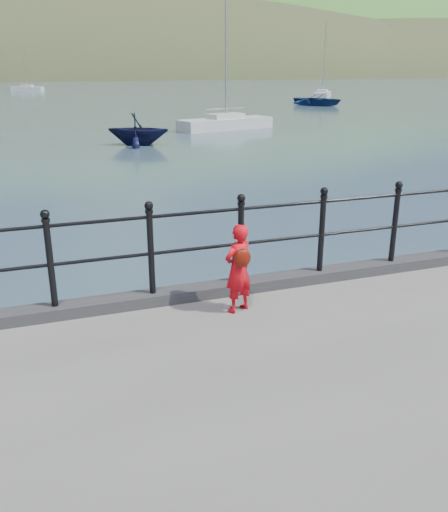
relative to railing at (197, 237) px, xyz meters
name	(u,v)px	position (x,y,z in m)	size (l,w,h in m)	color
ground	(196,358)	(0.00, 0.15, -1.82)	(600.00, 600.00, 0.00)	#2D4251
kerb	(198,292)	(0.00, 0.00, -0.75)	(60.00, 0.30, 0.15)	#28282B
railing	(197,237)	(0.00, 0.00, 0.00)	(18.11, 0.11, 1.20)	black
far_shore	(125,129)	(38.34, 239.56, -24.39)	(830.00, 200.00, 156.00)	#333A21
child	(238,268)	(0.35, -0.57, -0.26)	(0.48, 0.41, 1.12)	red
launch_blue	(318,100)	(26.78, 45.31, -1.27)	(3.82, 5.35, 1.11)	navy
launch_navy	(138,129)	(3.43, 21.93, -1.00)	(2.70, 3.12, 1.65)	black
sailboat_far	(322,95)	(34.53, 58.33, -1.48)	(5.17, 6.38, 9.29)	beige
sailboat_deep	(27,89)	(-1.32, 91.56, -1.48)	(5.29, 3.56, 7.73)	silver
sailboat_near	(226,124)	(10.20, 27.46, -1.48)	(6.68, 3.50, 8.83)	beige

